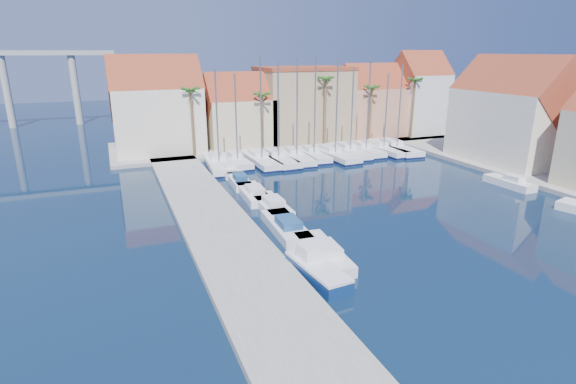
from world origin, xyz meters
The scene contains 35 objects.
ground centered at (0.00, 0.00, 0.00)m, with size 260.00×260.00×0.00m, color #081731.
quay_west centered at (-9.00, 13.50, 0.25)m, with size 6.00×77.00×0.50m, color gray.
shore_north centered at (10.00, 48.00, 0.25)m, with size 54.00×16.00×0.50m, color gray.
shore_east centered at (32.00, 15.00, 0.25)m, with size 12.00×60.00×0.50m, color gray.
fishing_boat centered at (-4.88, 4.81, 0.66)m, with size 2.45×5.81×1.97m.
motorboat_west_0 centered at (-3.20, 7.19, 0.51)m, with size 2.76×7.12×1.40m.
motorboat_west_1 centered at (-3.83, 12.91, 0.51)m, with size 2.69×7.38×1.40m.
motorboat_west_2 centered at (-3.14, 18.42, 0.51)m, with size 2.34×7.00×1.40m.
motorboat_west_3 centered at (-3.61, 22.55, 0.51)m, with size 2.55×6.97×1.40m.
motorboat_west_4 centered at (-3.69, 27.53, 0.51)m, with size 2.27×5.96×1.40m.
motorboat_west_5 centered at (-3.54, 32.94, 0.51)m, with size 2.12×6.51×1.40m.
motorboat_west_6 centered at (-3.65, 37.78, 0.51)m, with size 1.86×5.28×1.40m.
motorboat_east_1 centered at (24.00, 15.85, 0.51)m, with size 2.12×5.84×1.40m.
sailboat_0 centered at (-4.02, 36.16, 0.57)m, with size 3.83×11.19×12.32m.
sailboat_1 centered at (-1.51, 36.54, 0.61)m, with size 2.44×8.23×11.72m.
sailboat_2 centered at (1.65, 36.08, 0.59)m, with size 2.92×10.53×13.68m.
sailboat_3 centered at (3.94, 35.98, 0.58)m, with size 3.19×10.74×13.02m.
sailboat_4 centered at (6.68, 36.03, 0.60)m, with size 3.39×10.16×13.68m.
sailboat_5 centered at (9.33, 36.14, 0.63)m, with size 2.67×8.72×13.66m.
sailboat_6 centered at (12.17, 35.53, 0.59)m, with size 3.53×10.81×13.36m.
sailboat_7 centered at (15.09, 36.34, 0.59)m, with size 2.85×9.86×12.38m.
sailboat_8 centered at (17.71, 36.32, 0.63)m, with size 2.67×9.00×14.22m.
sailboat_9 centered at (20.41, 36.04, 0.57)m, with size 3.54×10.36×11.43m.
sailboat_10 centered at (22.79, 36.11, 0.57)m, with size 3.81×11.60×12.59m.
building_0 centered at (-10.00, 47.00, 6.52)m, with size 12.30×9.00×13.50m.
building_1 centered at (2.00, 47.00, 5.30)m, with size 10.30×8.00×11.00m.
building_2 centered at (13.00, 48.00, 6.26)m, with size 14.20×10.20×11.50m.
building_3 centered at (25.00, 47.00, 5.86)m, with size 10.30×8.00×12.00m.
building_4 centered at (34.00, 46.00, 6.97)m, with size 8.30×8.00×14.00m.
building_6 centered at (32.00, 24.00, 6.52)m, with size 9.00×14.30×13.50m.
palm_0 centered at (-6.00, 42.00, 9.08)m, with size 2.60×2.60×10.15m.
palm_1 centered at (4.00, 42.00, 8.14)m, with size 2.60×2.60×9.15m.
palm_2 centered at (14.00, 42.00, 10.02)m, with size 2.60×2.60×11.15m.
palm_3 centered at (22.00, 42.00, 8.61)m, with size 2.60×2.60×9.65m.
palm_4 centered at (30.00, 42.00, 9.55)m, with size 2.60×2.60×10.65m.
Camera 1 is at (-16.53, -19.28, 14.41)m, focal length 28.00 mm.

